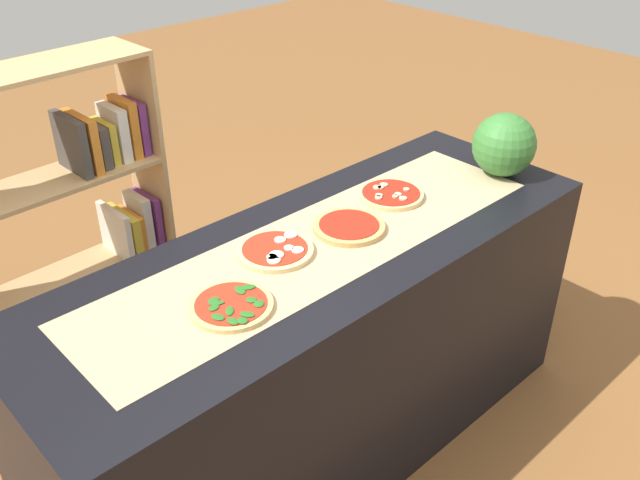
% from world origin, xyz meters
% --- Properties ---
extents(ground_plane, '(12.00, 12.00, 0.00)m').
position_xyz_m(ground_plane, '(0.00, 0.00, 0.00)').
color(ground_plane, brown).
extents(counter, '(2.13, 0.73, 0.93)m').
position_xyz_m(counter, '(0.00, 0.00, 0.46)').
color(counter, black).
rests_on(counter, ground_plane).
extents(parchment_paper, '(1.75, 0.44, 0.00)m').
position_xyz_m(parchment_paper, '(0.00, 0.00, 0.93)').
color(parchment_paper, tan).
rests_on(parchment_paper, counter).
extents(pizza_spinach_0, '(0.25, 0.25, 0.02)m').
position_xyz_m(pizza_spinach_0, '(-0.43, -0.08, 0.94)').
color(pizza_spinach_0, '#DBB26B').
rests_on(pizza_spinach_0, parchment_paper).
extents(pizza_mozzarella_1, '(0.26, 0.26, 0.02)m').
position_xyz_m(pizza_mozzarella_1, '(-0.14, 0.06, 0.94)').
color(pizza_mozzarella_1, '#E5C17F').
rests_on(pizza_mozzarella_1, parchment_paper).
extents(pizza_plain_2, '(0.25, 0.25, 0.02)m').
position_xyz_m(pizza_plain_2, '(0.14, 0.01, 0.94)').
color(pizza_plain_2, tan).
rests_on(pizza_plain_2, parchment_paper).
extents(pizza_mushroom_3, '(0.24, 0.24, 0.03)m').
position_xyz_m(pizza_mushroom_3, '(0.43, 0.07, 0.94)').
color(pizza_mushroom_3, '#E5C17F').
rests_on(pizza_mushroom_3, parchment_paper).
extents(watermelon, '(0.25, 0.25, 0.25)m').
position_xyz_m(watermelon, '(0.90, -0.09, 1.05)').
color(watermelon, '#387A33').
rests_on(watermelon, counter).
extents(bookshelf, '(0.86, 0.31, 1.38)m').
position_xyz_m(bookshelf, '(-0.31, 1.09, 0.66)').
color(bookshelf, tan).
rests_on(bookshelf, ground_plane).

